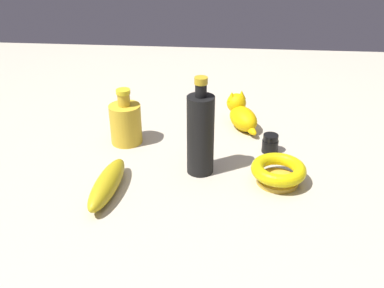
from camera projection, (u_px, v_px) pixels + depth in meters
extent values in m
plane|color=#BCB29E|center=(192.00, 161.00, 1.06)|extent=(2.00, 2.00, 0.00)
cylinder|color=gold|center=(126.00, 124.00, 1.13)|extent=(0.08, 0.08, 0.11)
cylinder|color=gold|center=(124.00, 100.00, 1.09)|extent=(0.03, 0.03, 0.03)
cylinder|color=yellow|center=(123.00, 92.00, 1.08)|extent=(0.04, 0.04, 0.01)
cylinder|color=black|center=(270.00, 146.00, 1.10)|extent=(0.04, 0.04, 0.03)
cylinder|color=yellow|center=(270.00, 141.00, 1.09)|extent=(0.03, 0.03, 0.00)
cylinder|color=black|center=(271.00, 138.00, 1.09)|extent=(0.04, 0.04, 0.02)
ellipsoid|color=#B79F16|center=(107.00, 184.00, 0.93)|extent=(0.06, 0.20, 0.05)
cylinder|color=black|center=(200.00, 135.00, 0.98)|extent=(0.06, 0.06, 0.19)
cylinder|color=black|center=(201.00, 90.00, 0.93)|extent=(0.03, 0.03, 0.03)
cylinder|color=gold|center=(201.00, 81.00, 0.92)|extent=(0.03, 0.03, 0.01)
cylinder|color=gold|center=(277.00, 180.00, 0.98)|extent=(0.09, 0.09, 0.01)
torus|color=#D3C00B|center=(279.00, 169.00, 0.96)|extent=(0.12, 0.12, 0.03)
ellipsoid|color=#E6B407|center=(243.00, 119.00, 1.21)|extent=(0.11, 0.13, 0.06)
sphere|color=#E6B407|center=(236.00, 103.00, 1.23)|extent=(0.06, 0.06, 0.06)
cone|color=#E6B407|center=(232.00, 96.00, 1.22)|extent=(0.02, 0.02, 0.02)
cone|color=#E6B407|center=(242.00, 95.00, 1.23)|extent=(0.02, 0.02, 0.02)
ellipsoid|color=#E6B407|center=(251.00, 130.00, 1.17)|extent=(0.04, 0.05, 0.02)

